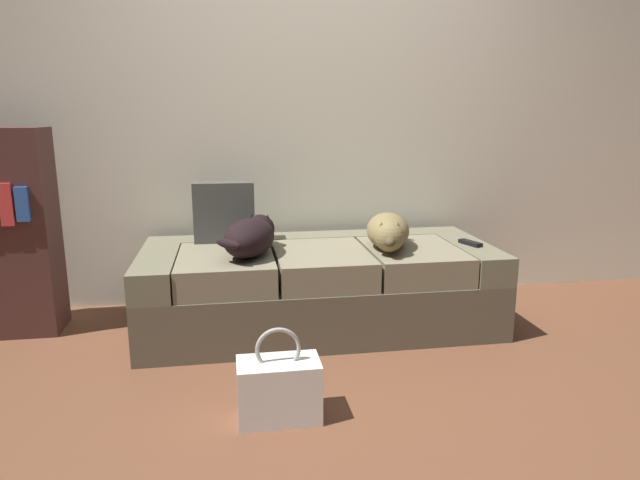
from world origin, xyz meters
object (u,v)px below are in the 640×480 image
object	(u,v)px
couch	(319,286)
handbag	(279,389)
dog_tan	(388,231)
dog_dark	(251,236)
throw_pillow	(224,212)
tv_remote	(470,243)

from	to	relation	value
couch	handbag	xyz separation A→B (m)	(-0.31, -0.96, -0.10)
couch	dog_tan	distance (m)	0.50
dog_dark	throw_pillow	size ratio (longest dim) A/B	1.62
dog_tan	handbag	distance (m)	1.18
dog_tan	tv_remote	distance (m)	0.48
throw_pillow	dog_tan	bearing A→B (deg)	-20.06
dog_dark	dog_tan	world-z (taller)	dog_dark
couch	tv_remote	distance (m)	0.88
couch	tv_remote	bearing A→B (deg)	-6.32
tv_remote	throw_pillow	distance (m)	1.39
throw_pillow	couch	bearing A→B (deg)	-23.75
couch	throw_pillow	bearing A→B (deg)	156.25
couch	handbag	size ratio (longest dim) A/B	5.07
dog_tan	throw_pillow	distance (m)	0.93
dog_dark	throw_pillow	world-z (taller)	throw_pillow
tv_remote	throw_pillow	bearing A→B (deg)	147.65
dog_tan	throw_pillow	bearing A→B (deg)	159.94
tv_remote	throw_pillow	size ratio (longest dim) A/B	0.44
throw_pillow	handbag	size ratio (longest dim) A/B	0.90
couch	tv_remote	size ratio (longest dim) A/B	12.78
dog_tan	handbag	size ratio (longest dim) A/B	1.44
dog_tan	handbag	xyz separation A→B (m)	(-0.68, -0.87, -0.42)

